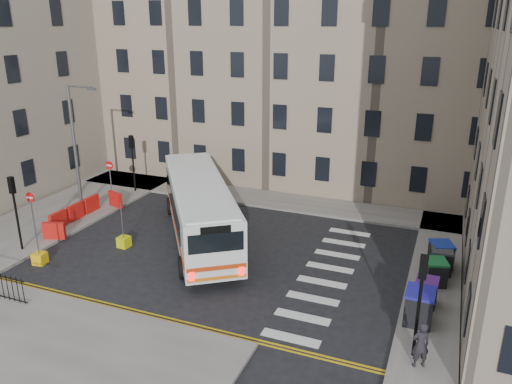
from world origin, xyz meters
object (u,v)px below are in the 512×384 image
Objects in this scene: streetlamp at (75,147)px; bollard_yellow at (40,258)px; pedestrian at (420,345)px; wheelie_bin_d at (441,260)px; wheelie_bin_b at (426,292)px; bus at (199,206)px; wheelie_bin_c at (435,272)px; bollard_chevron at (124,242)px; wheelie_bin_a at (419,306)px; wheelie_bin_e at (441,255)px.

bollard_yellow is (3.00, -6.76, -4.04)m from streetlamp.
pedestrian reaches higher than bollard_yellow.
wheelie_bin_b is at bearing -104.79° from wheelie_bin_d.
bus is at bearing 169.85° from wheelie_bin_b.
bollard_yellow is at bearing -171.57° from bus.
pedestrian reaches higher than wheelie_bin_c.
bollard_chevron is (-15.94, 0.18, -0.45)m from wheelie_bin_b.
bollard_chevron is (-15.77, 1.74, -0.58)m from wheelie_bin_a.
wheelie_bin_a reaches higher than bollard_yellow.
bollard_yellow is (-19.00, -5.17, -0.46)m from wheelie_bin_c.
wheelie_bin_c is 6.48m from pedestrian.
bollard_chevron is at bearing 174.48° from wheelie_bin_a.
wheelie_bin_c is (0.44, 3.59, -0.12)m from wheelie_bin_a.
wheelie_bin_b is 0.66× the size of pedestrian.
bus is 9.49× the size of wheelie_bin_d.
wheelie_bin_b is 4.45m from pedestrian.
bus is 13.08m from wheelie_bin_d.
wheelie_bin_e is at bearing 86.19° from wheelie_bin_b.
wheelie_bin_a is at bearing -94.16° from wheelie_bin_b.
bus is at bearing 175.63° from wheelie_bin_d.
wheelie_bin_e reaches higher than bollard_chevron.
wheelie_bin_c is at bearing -38.32° from bus.
bollard_yellow is (-18.83, 1.31, -0.75)m from pedestrian.
bollard_yellow is at bearing -168.30° from wheelie_bin_b.
wheelie_bin_d is at bearing 18.59° from bollard_yellow.
wheelie_bin_b is at bearing 9.49° from bollard_yellow.
pedestrian reaches higher than wheelie_bin_e.
wheelie_bin_d is at bearing -32.59° from bus.
wheelie_bin_c is 2.21× the size of bollard_chevron.
bollard_chevron is (-16.03, 4.62, -0.75)m from pedestrian.
wheelie_bin_c is 1.93m from wheelie_bin_e.
wheelie_bin_a is (21.56, -5.19, -3.46)m from streetlamp.
streetlamp is at bearing 149.24° from bollard_chevron.
streetlamp is 0.68× the size of bus.
wheelie_bin_b is (21.74, -3.63, -3.59)m from streetlamp.
pedestrian is (21.83, -8.07, -3.29)m from streetlamp.
wheelie_bin_d is 0.70× the size of pedestrian.
streetlamp is 13.57× the size of bollard_chevron.
wheelie_bin_b is at bearing -115.55° from pedestrian.
wheelie_bin_c is at bearing -4.15° from streetlamp.
wheelie_bin_a is 3.62m from wheelie_bin_c.
streetlamp is 5.62× the size of wheelie_bin_e.
pedestrian is 18.89m from bollard_yellow.
wheelie_bin_a is at bearing -13.53° from streetlamp.
wheelie_bin_d is 16.71m from bollard_chevron.
wheelie_bin_c is (12.81, -0.72, -1.22)m from bus.
wheelie_bin_c reaches higher than bollard_chevron.
wheelie_bin_b is at bearing -9.48° from streetlamp.
wheelie_bin_d is at bearing 84.33° from wheelie_bin_b.
bus is at bearing 159.59° from wheelie_bin_c.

